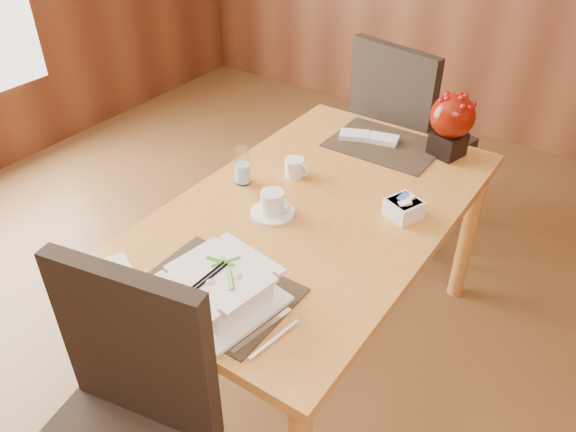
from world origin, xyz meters
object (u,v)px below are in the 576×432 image
Objects in this scene: water_glass at (242,166)px; far_chair at (403,131)px; coffee_cup at (272,205)px; creamer_jug at (295,167)px; sugar_caddy at (404,208)px; dining_table at (315,227)px; bread_plate at (110,272)px; soup_setting at (222,288)px; berry_decor at (452,122)px; near_chair at (118,431)px.

far_chair is (0.20, 1.03, -0.23)m from water_glass.
creamer_jug is at bearing 107.63° from coffee_cup.
water_glass is 0.62m from sugar_caddy.
bread_plate is (-0.32, -0.67, 0.10)m from dining_table.
soup_setting reaches higher than bread_plate.
dining_table is 0.71m from berry_decor.
bread_plate reaches higher than dining_table.
creamer_jug is at bearing 97.70° from far_chair.
soup_setting reaches higher than coffee_cup.
sugar_caddy reaches higher than bread_plate.
soup_setting is 0.32× the size of far_chair.
water_glass reaches higher than sugar_caddy.
sugar_caddy is at bearing 52.24° from bread_plate.
creamer_jug is at bearing 116.83° from soup_setting.
bread_plate is at bearing -115.84° from dining_table.
bread_plate is at bearing 95.00° from far_chair.
creamer_jug is 0.81m from bread_plate.
water_glass is (-0.36, 0.55, 0.01)m from soup_setting.
coffee_cup reaches higher than sugar_caddy.
sugar_caddy is at bearing 2.40° from creamer_jug.
sugar_caddy is at bearing 13.44° from water_glass.
coffee_cup reaches higher than creamer_jug.
coffee_cup reaches higher than dining_table.
near_chair is 1.98m from far_chair.
near_chair is at bearing 105.55° from far_chair.
berry_decor is at bearing 89.58° from soup_setting.
creamer_jug reaches higher than sugar_caddy.
dining_table is 1.46× the size of near_chair.
sugar_caddy is 0.10× the size of far_chair.
water_glass is 0.55× the size of berry_decor.
berry_decor is (0.20, 1.19, 0.09)m from soup_setting.
near_chair reaches higher than water_glass.
creamer_jug is at bearing 49.44° from water_glass.
dining_table is 1.01m from far_chair.
bread_plate is (-0.61, -0.79, -0.03)m from sugar_caddy.
coffee_cup is 1.61× the size of creamer_jug.
water_glass reaches higher than creamer_jug.
bread_plate is (-0.37, -0.10, -0.05)m from soup_setting.
near_chair is (0.00, -0.97, -0.07)m from dining_table.
dining_table is at bearing 4.59° from water_glass.
soup_setting reaches higher than creamer_jug.
soup_setting is 0.32× the size of near_chair.
coffee_cup is 0.87m from near_chair.
water_glass is 0.21m from creamer_jug.
dining_table is at bearing -111.50° from berry_decor.
dining_table is 0.75m from bread_plate.
dining_table is 15.37× the size of creamer_jug.
dining_table is at bearing 79.09° from near_chair.
near_chair is (-0.24, -1.59, -0.32)m from berry_decor.
creamer_jug is (-0.23, 0.70, -0.02)m from soup_setting.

